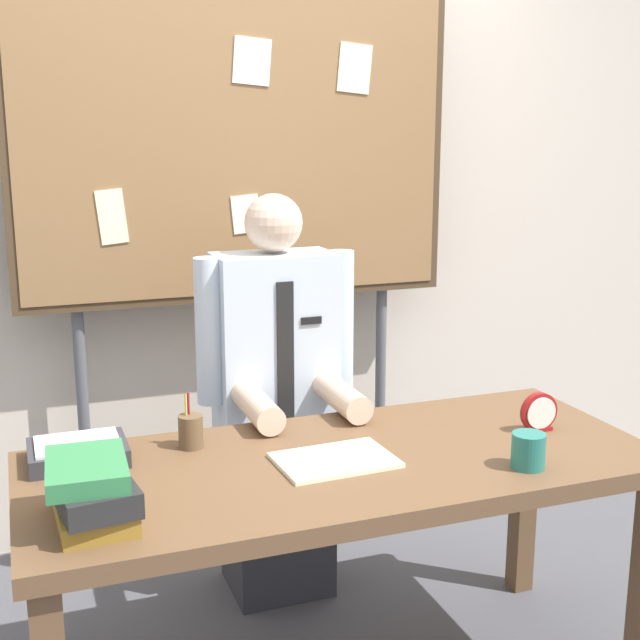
{
  "coord_description": "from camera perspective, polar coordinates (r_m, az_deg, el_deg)",
  "views": [
    {
      "loc": [
        -0.82,
        -2.02,
        1.6
      ],
      "look_at": [
        0.0,
        0.19,
        1.07
      ],
      "focal_mm": 47.44,
      "sensor_mm": 36.0,
      "label": 1
    }
  ],
  "objects": [
    {
      "name": "coffee_mug",
      "position": [
        2.34,
        13.87,
        -8.55
      ],
      "size": [
        0.09,
        0.09,
        0.1
      ],
      "primitive_type": "cylinder",
      "color": "#267266",
      "rests_on": "desk"
    },
    {
      "name": "book_stack",
      "position": [
        2.03,
        -15.16,
        -11.07
      ],
      "size": [
        0.2,
        0.29,
        0.15
      ],
      "color": "olive",
      "rests_on": "desk"
    },
    {
      "name": "open_notebook",
      "position": [
        2.32,
        1.01,
        -9.43
      ],
      "size": [
        0.32,
        0.23,
        0.01
      ],
      "primitive_type": "cube",
      "rotation": [
        0.0,
        0.0,
        0.04
      ],
      "color": "#F4EFCC",
      "rests_on": "desk"
    },
    {
      "name": "paper_tray",
      "position": [
        2.41,
        -16.02,
        -8.54
      ],
      "size": [
        0.26,
        0.2,
        0.06
      ],
      "color": "#333338",
      "rests_on": "desk"
    },
    {
      "name": "back_wall",
      "position": [
        3.39,
        -6.37,
        8.3
      ],
      "size": [
        6.4,
        0.08,
        2.7
      ],
      "primitive_type": "cube",
      "color": "beige",
      "rests_on": "ground_plane"
    },
    {
      "name": "person",
      "position": [
        2.92,
        -2.93,
        -6.36
      ],
      "size": [
        0.55,
        0.56,
        1.4
      ],
      "color": "#2D2D33",
      "rests_on": "ground_plane"
    },
    {
      "name": "desk_clock",
      "position": [
        2.62,
        14.57,
        -6.14
      ],
      "size": [
        0.12,
        0.04,
        0.12
      ],
      "color": "maroon",
      "rests_on": "desk"
    },
    {
      "name": "bulletin_board",
      "position": [
        3.18,
        -5.55,
        12.11
      ],
      "size": [
        1.65,
        0.09,
        2.22
      ],
      "color": "#4C3823",
      "rests_on": "ground_plane"
    },
    {
      "name": "desk",
      "position": [
        2.39,
        1.6,
        -11.22
      ],
      "size": [
        1.73,
        0.74,
        0.72
      ],
      "color": "brown",
      "rests_on": "ground_plane"
    },
    {
      "name": "pen_holder",
      "position": [
        2.44,
        -8.72,
        -7.4
      ],
      "size": [
        0.07,
        0.07,
        0.16
      ],
      "color": "brown",
      "rests_on": "desk"
    }
  ]
}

